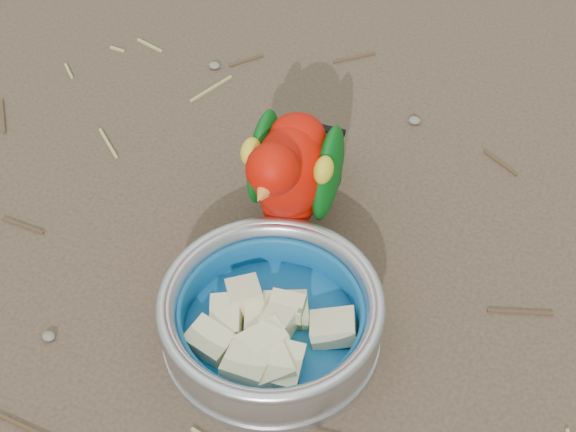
% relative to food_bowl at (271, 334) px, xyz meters
% --- Properties ---
extents(ground, '(60.00, 60.00, 0.00)m').
position_rel_food_bowl_xyz_m(ground, '(-0.06, 0.03, -0.01)').
color(ground, '#4B3A2D').
extents(food_bowl, '(0.21, 0.21, 0.02)m').
position_rel_food_bowl_xyz_m(food_bowl, '(0.00, 0.00, 0.00)').
color(food_bowl, '#B2B2BA').
rests_on(food_bowl, ground).
extents(bowl_wall, '(0.21, 0.21, 0.04)m').
position_rel_food_bowl_xyz_m(bowl_wall, '(0.00, 0.00, 0.03)').
color(bowl_wall, '#B2B2BA').
rests_on(bowl_wall, food_bowl).
extents(fruit_wedges, '(0.12, 0.12, 0.03)m').
position_rel_food_bowl_xyz_m(fruit_wedges, '(0.00, 0.00, 0.02)').
color(fruit_wedges, beige).
rests_on(fruit_wedges, food_bowl).
extents(lory_parrot, '(0.10, 0.20, 0.16)m').
position_rel_food_bowl_xyz_m(lory_parrot, '(-0.03, 0.13, 0.07)').
color(lory_parrot, '#BA0D02').
rests_on(lory_parrot, ground).
extents(ground_debris, '(0.90, 0.80, 0.01)m').
position_rel_food_bowl_xyz_m(ground_debris, '(-0.07, 0.10, -0.01)').
color(ground_debris, tan).
rests_on(ground_debris, ground).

